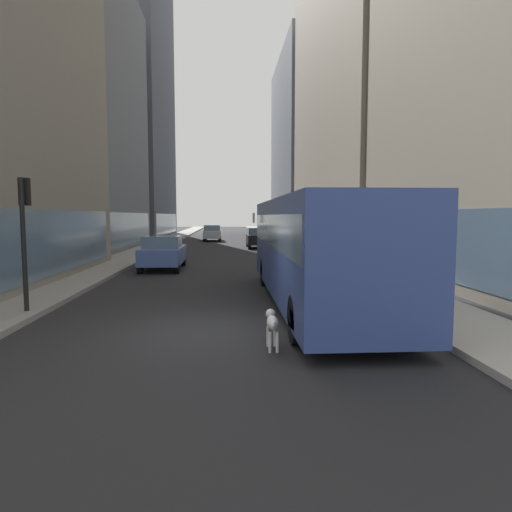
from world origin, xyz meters
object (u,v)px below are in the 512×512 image
Objects in this scene: transit_bus at (314,244)px; dalmatian_dog at (272,323)px; traffic_light_near at (24,222)px; car_silver_sedan at (212,233)px; car_black_suv at (258,238)px; car_blue_hatchback at (163,252)px.

transit_bus is 11.98× the size of dalmatian_dog.
traffic_light_near is at bearing -171.68° from transit_bus.
transit_bus reaches higher than car_silver_sedan.
traffic_light_near reaches higher than dalmatian_dog.
car_silver_sedan is 4.69× the size of dalmatian_dog.
traffic_light_near is (-7.70, -1.13, 0.66)m from transit_bus.
car_black_suv is (0.00, 22.95, -0.96)m from transit_bus.
car_blue_hatchback is (-1.60, -24.51, -0.00)m from car_silver_sedan.
car_black_suv is 1.17× the size of traffic_light_near.
traffic_light_near reaches higher than car_blue_hatchback.
transit_bus is 7.81m from traffic_light_near.
traffic_light_near is (-3.70, -34.48, 1.61)m from car_silver_sedan.
car_silver_sedan is at bearing 93.53° from dalmatian_dog.
dalmatian_dog is at bearing -28.62° from traffic_light_near.
car_silver_sedan is 1.33× the size of traffic_light_near.
dalmatian_dog is 7.13m from traffic_light_near.
dalmatian_dog is at bearing -86.47° from car_silver_sedan.
car_silver_sedan is at bearing 83.87° from traffic_light_near.
dalmatian_dog is at bearing -73.49° from car_blue_hatchback.
car_black_suv is at bearing 72.27° from traffic_light_near.
car_black_suv reaches higher than dalmatian_dog.
car_blue_hatchback is at bearing 122.34° from transit_bus.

